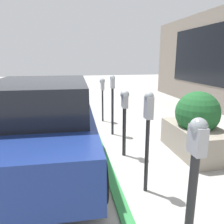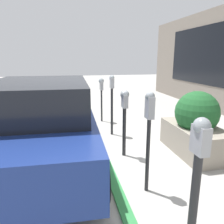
% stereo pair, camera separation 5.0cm
% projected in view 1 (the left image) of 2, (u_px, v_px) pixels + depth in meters
% --- Properties ---
extents(ground_plane, '(40.00, 40.00, 0.00)m').
position_uv_depth(ground_plane, '(107.00, 156.00, 4.32)').
color(ground_plane, '#ADAAA3').
extents(curb_strip, '(15.92, 0.16, 0.04)m').
position_uv_depth(curb_strip, '(103.00, 155.00, 4.30)').
color(curb_strip, '#338C47').
rests_on(curb_strip, ground_plane).
extents(parking_meter_nearest, '(0.17, 0.14, 1.42)m').
position_uv_depth(parking_meter_nearest, '(194.00, 174.00, 1.86)').
color(parking_meter_nearest, '#232326').
rests_on(parking_meter_nearest, ground_plane).
extents(parking_meter_second, '(0.15, 0.13, 1.46)m').
position_uv_depth(parking_meter_second, '(148.00, 123.00, 2.94)').
color(parking_meter_second, '#232326').
rests_on(parking_meter_second, ground_plane).
extents(parking_meter_middle, '(0.20, 0.17, 1.31)m').
position_uv_depth(parking_meter_middle, '(125.00, 109.00, 4.12)').
color(parking_meter_middle, '#232326').
rests_on(parking_meter_middle, ground_plane).
extents(parking_meter_fourth, '(0.15, 0.13, 1.49)m').
position_uv_depth(parking_meter_fourth, '(113.00, 95.00, 5.29)').
color(parking_meter_fourth, '#232326').
rests_on(parking_meter_fourth, ground_plane).
extents(parking_meter_farthest, '(0.20, 0.17, 1.30)m').
position_uv_depth(parking_meter_farthest, '(102.00, 88.00, 6.44)').
color(parking_meter_farthest, '#232326').
rests_on(parking_meter_farthest, ground_plane).
extents(planter_box, '(1.48, 0.85, 1.27)m').
position_uv_depth(planter_box, '(196.00, 127.00, 4.33)').
color(planter_box, gray).
rests_on(planter_box, ground_plane).
extents(parked_car_front, '(4.12, 1.84, 1.52)m').
position_uv_depth(parked_car_front, '(42.00, 121.00, 3.79)').
color(parked_car_front, navy).
rests_on(parked_car_front, ground_plane).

